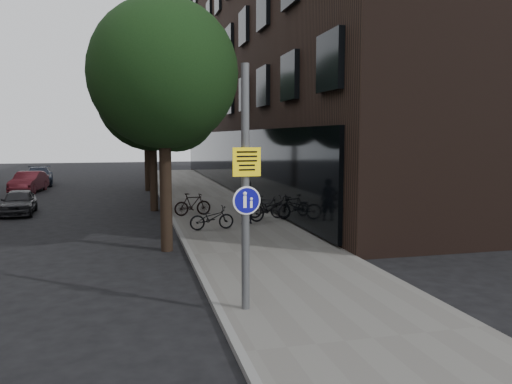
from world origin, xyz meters
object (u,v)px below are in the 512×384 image
object	(u,v)px
pedestrian	(246,202)
parked_car_near	(19,202)
parked_bike_facade_near	(271,208)
signpost	(245,188)

from	to	relation	value
pedestrian	parked_car_near	size ratio (longest dim) A/B	0.52
parked_bike_facade_near	parked_car_near	size ratio (longest dim) A/B	0.58
signpost	parked_car_near	xyz separation A→B (m)	(-7.03, 14.79, -1.93)
pedestrian	parked_car_near	bearing A→B (deg)	-44.03
parked_car_near	signpost	bearing A→B (deg)	-68.78
signpost	pedestrian	xyz separation A→B (m)	(2.14, 9.28, -1.52)
pedestrian	parked_bike_facade_near	size ratio (longest dim) A/B	0.89
signpost	pedestrian	size ratio (longest dim) A/B	2.76
parked_bike_facade_near	signpost	bearing A→B (deg)	148.65
signpost	parked_bike_facade_near	world-z (taller)	signpost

